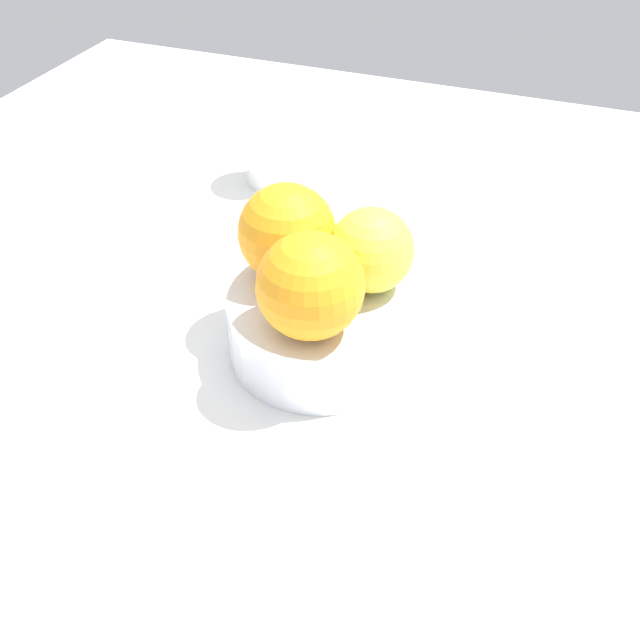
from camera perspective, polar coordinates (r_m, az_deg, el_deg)
ground_plane at (r=57.12cm, az=0.00°, el=-3.19°), size 110.00×110.00×2.00cm
fruit_bowl at (r=54.86cm, az=0.00°, el=-0.52°), size 13.53×13.53×5.16cm
orange_in_bowl_0 at (r=53.64cm, az=-2.54°, el=6.71°), size 7.17×7.17×7.17cm
orange_in_bowl_1 at (r=48.24cm, az=-0.75°, el=2.63°), size 7.22×7.22×7.22cm
orange_in_bowl_2 at (r=52.73cm, az=3.96°, el=5.37°), size 6.16×6.16×6.16cm
ceramic_cup at (r=76.83cm, az=-3.40°, el=13.21°), size 6.11×6.11×8.00cm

